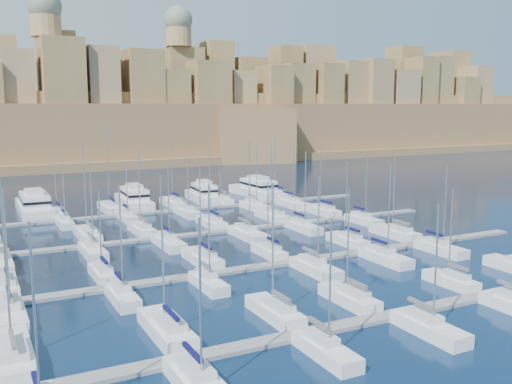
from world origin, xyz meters
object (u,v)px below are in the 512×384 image
motor_yacht_a (35,205)px  sailboat_0 (13,356)px  motor_yacht_b (134,199)px  motor_yacht_d (257,189)px  sailboat_4 (451,281)px  sailboat_2 (275,311)px  motor_yacht_c (203,194)px

motor_yacht_a → sailboat_0: bearing=-97.4°
motor_yacht_b → motor_yacht_d: size_ratio=0.92×
motor_yacht_a → motor_yacht_d: bearing=-1.0°
motor_yacht_b → sailboat_4: bearing=-74.6°
sailboat_4 → sailboat_0: bearing=178.3°
sailboat_0 → sailboat_2: bearing=-2.0°
motor_yacht_b → sailboat_2: bearing=-93.5°
sailboat_0 → motor_yacht_a: 71.51m
sailboat_2 → motor_yacht_d: bearing=64.2°
sailboat_0 → motor_yacht_c: (44.67, 68.45, 0.97)m
sailboat_2 → motor_yacht_c: 72.14m
motor_yacht_a → motor_yacht_d: same height
sailboat_2 → motor_yacht_c: (19.90, 69.33, 0.98)m
sailboat_0 → motor_yacht_b: (29.09, 69.42, 0.97)m
sailboat_4 → motor_yacht_d: (10.35, 71.49, 1.01)m
sailboat_0 → motor_yacht_c: sailboat_0 is taller
motor_yacht_b → motor_yacht_d: bearing=1.2°
motor_yacht_c → motor_yacht_d: size_ratio=0.82×
motor_yacht_b → motor_yacht_c: same height
sailboat_4 → motor_yacht_c: sailboat_4 is taller
sailboat_2 → motor_yacht_a: sailboat_2 is taller
sailboat_0 → motor_yacht_d: size_ratio=0.78×
sailboat_2 → motor_yacht_a: (-15.56, 71.79, 0.98)m
sailboat_2 → motor_yacht_a: 73.46m
sailboat_0 → sailboat_2: size_ratio=1.01×
motor_yacht_a → motor_yacht_b: (19.88, -1.49, 0.00)m
motor_yacht_a → motor_yacht_c: bearing=-4.0°
motor_yacht_a → motor_yacht_c: (35.46, -2.46, 0.00)m
sailboat_0 → sailboat_4: 48.70m
sailboat_4 → motor_yacht_b: sailboat_4 is taller
sailboat_2 → motor_yacht_b: (4.32, 70.30, 0.98)m
motor_yacht_b → motor_yacht_d: (29.94, 0.61, 0.00)m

